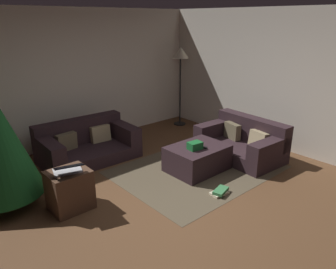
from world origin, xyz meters
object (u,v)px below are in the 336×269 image
corner_lamp (181,59)px  laptop (68,169)px  couch_left (86,144)px  tv_remote (202,147)px  couch_right (243,142)px  ottoman (197,158)px  book_stack (220,192)px  gift_box (195,146)px  side_table (70,190)px

corner_lamp → laptop: bearing=-154.0°
couch_left → corner_lamp: corner_lamp is taller
couch_left → tv_remote: couch_left is taller
couch_right → tv_remote: size_ratio=9.71×
couch_right → ottoman: bearing=86.3°
tv_remote → corner_lamp: size_ratio=0.09×
laptop → couch_left: bearing=55.5°
couch_right → corner_lamp: 2.52m
tv_remote → laptop: size_ratio=0.34×
corner_lamp → couch_left: bearing=-172.6°
book_stack → laptop: bearing=150.2°
couch_left → tv_remote: (1.16, -1.75, 0.17)m
couch_right → book_stack: 1.55m
gift_box → tv_remote: (0.13, -0.04, -0.05)m
couch_right → laptop: size_ratio=3.29×
gift_box → side_table: bearing=169.9°
laptop → corner_lamp: size_ratio=0.26×
ottoman → laptop: (-2.12, 0.24, 0.39)m
side_table → book_stack: bearing=-31.4°
ottoman → gift_box: gift_box is taller
gift_box → corner_lamp: (1.61, 2.06, 1.06)m
tv_remote → corner_lamp: bearing=26.4°
ottoman → laptop: 2.17m
couch_right → ottoman: couch_right is taller
laptop → corner_lamp: bearing=26.0°
couch_right → corner_lamp: corner_lamp is taller
book_stack → corner_lamp: (1.82, 2.79, 1.50)m
side_table → couch_left: bearing=54.8°
side_table → laptop: 0.33m
side_table → laptop: (-0.02, -0.06, 0.33)m
book_stack → corner_lamp: size_ratio=0.17×
couch_right → tv_remote: couch_right is taller
couch_right → book_stack: (-1.39, -0.65, -0.23)m
book_stack → couch_right: bearing=25.0°
side_table → corner_lamp: corner_lamp is taller
gift_box → laptop: bearing=171.5°
laptop → book_stack: laptop is taller
gift_box → side_table: (-1.99, 0.35, -0.21)m
couch_left → laptop: size_ratio=3.56×
side_table → corner_lamp: 4.18m
side_table → couch_right: bearing=-7.8°
tv_remote → gift_box: bearing=135.4°
book_stack → corner_lamp: bearing=56.8°
laptop → tv_remote: bearing=-8.9°
side_table → tv_remote: bearing=-10.5°
couch_right → side_table: bearing=85.7°
couch_right → tv_remote: (-1.05, 0.04, 0.17)m
book_stack → gift_box: bearing=73.7°
tv_remote → corner_lamp: 2.79m
couch_right → gift_box: size_ratio=7.05×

